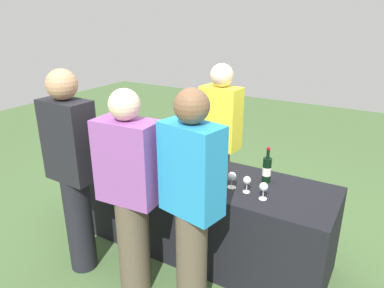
% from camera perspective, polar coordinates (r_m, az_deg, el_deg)
% --- Properties ---
extents(ground_plane, '(12.00, 12.00, 0.00)m').
position_cam_1_polar(ground_plane, '(3.48, 0.00, -15.69)').
color(ground_plane, '#476638').
extents(tasting_table, '(2.42, 0.71, 0.76)m').
position_cam_1_polar(tasting_table, '(3.27, 0.00, -10.35)').
color(tasting_table, black).
rests_on(tasting_table, ground_plane).
extents(wine_bottle_0, '(0.08, 0.08, 0.32)m').
position_cam_1_polar(wine_bottle_0, '(3.38, -4.40, -0.07)').
color(wine_bottle_0, black).
rests_on(wine_bottle_0, tasting_table).
extents(wine_bottle_1, '(0.07, 0.07, 0.33)m').
position_cam_1_polar(wine_bottle_1, '(3.30, -1.82, -0.43)').
color(wine_bottle_1, black).
rests_on(wine_bottle_1, tasting_table).
extents(wine_bottle_2, '(0.08, 0.08, 0.30)m').
position_cam_1_polar(wine_bottle_2, '(3.19, 1.83, -1.47)').
color(wine_bottle_2, black).
rests_on(wine_bottle_2, tasting_table).
extents(wine_bottle_3, '(0.08, 0.08, 0.33)m').
position_cam_1_polar(wine_bottle_3, '(3.11, 3.61, -1.79)').
color(wine_bottle_3, black).
rests_on(wine_bottle_3, tasting_table).
extents(wine_bottle_4, '(0.07, 0.07, 0.29)m').
position_cam_1_polar(wine_bottle_4, '(2.93, 11.86, -4.00)').
color(wine_bottle_4, black).
rests_on(wine_bottle_4, tasting_table).
extents(wine_glass_0, '(0.07, 0.07, 0.14)m').
position_cam_1_polar(wine_glass_0, '(3.42, -13.78, -0.68)').
color(wine_glass_0, silver).
rests_on(wine_glass_0, tasting_table).
extents(wine_glass_1, '(0.07, 0.07, 0.14)m').
position_cam_1_polar(wine_glass_1, '(3.14, -7.85, -2.18)').
color(wine_glass_1, silver).
rests_on(wine_glass_1, tasting_table).
extents(wine_glass_2, '(0.07, 0.07, 0.15)m').
position_cam_1_polar(wine_glass_2, '(2.94, -0.06, -3.52)').
color(wine_glass_2, silver).
rests_on(wine_glass_2, tasting_table).
extents(wine_glass_3, '(0.07, 0.07, 0.13)m').
position_cam_1_polar(wine_glass_3, '(2.80, 6.40, -5.26)').
color(wine_glass_3, silver).
rests_on(wine_glass_3, tasting_table).
extents(wine_glass_4, '(0.06, 0.06, 0.13)m').
position_cam_1_polar(wine_glass_4, '(2.74, 8.78, -5.84)').
color(wine_glass_4, silver).
rests_on(wine_glass_4, tasting_table).
extents(wine_glass_5, '(0.06, 0.06, 0.13)m').
position_cam_1_polar(wine_glass_5, '(2.67, 11.37, -6.81)').
color(wine_glass_5, silver).
rests_on(wine_glass_5, tasting_table).
extents(server_pouring, '(0.39, 0.24, 1.61)m').
position_cam_1_polar(server_pouring, '(3.48, 4.44, 0.74)').
color(server_pouring, brown).
rests_on(server_pouring, ground_plane).
extents(guest_0, '(0.40, 0.23, 1.68)m').
position_cam_1_polar(guest_0, '(2.91, -18.53, -3.69)').
color(guest_0, black).
rests_on(guest_0, ground_plane).
extents(guest_1, '(0.45, 0.27, 1.59)m').
position_cam_1_polar(guest_1, '(2.60, -9.83, -7.49)').
color(guest_1, brown).
rests_on(guest_1, ground_plane).
extents(guest_2, '(0.43, 0.29, 1.64)m').
position_cam_1_polar(guest_2, '(2.36, -0.05, -9.12)').
color(guest_2, brown).
rests_on(guest_2, ground_plane).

